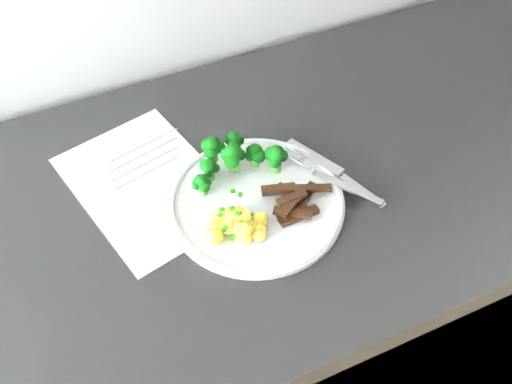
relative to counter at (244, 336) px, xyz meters
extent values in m
cube|color=black|center=(0.00, 0.01, 0.00)|extent=(2.38, 0.60, 0.89)
cube|color=white|center=(-0.12, 0.07, 0.45)|extent=(0.25, 0.31, 0.00)
cube|color=slate|center=(-0.10, 0.16, 0.45)|extent=(0.13, 0.03, 0.00)
cube|color=slate|center=(-0.10, 0.14, 0.45)|extent=(0.12, 0.03, 0.00)
cube|color=slate|center=(-0.11, 0.12, 0.45)|extent=(0.12, 0.03, 0.00)
cube|color=slate|center=(-0.11, 0.10, 0.45)|extent=(0.11, 0.03, 0.00)
cylinder|color=silver|center=(0.01, -0.03, 0.45)|extent=(0.26, 0.26, 0.01)
torus|color=silver|center=(0.01, -0.03, 0.46)|extent=(0.25, 0.25, 0.01)
cylinder|color=#367025|center=(0.01, 0.03, 0.48)|extent=(0.02, 0.02, 0.02)
sphere|color=black|center=(0.02, 0.03, 0.49)|extent=(0.02, 0.02, 0.02)
sphere|color=black|center=(0.00, 0.04, 0.50)|extent=(0.02, 0.02, 0.02)
sphere|color=black|center=(0.00, 0.03, 0.50)|extent=(0.02, 0.02, 0.02)
sphere|color=black|center=(0.01, 0.03, 0.50)|extent=(0.03, 0.03, 0.03)
cylinder|color=#367025|center=(0.04, 0.04, 0.47)|extent=(0.01, 0.01, 0.02)
sphere|color=black|center=(0.05, 0.04, 0.48)|extent=(0.01, 0.01, 0.01)
sphere|color=black|center=(0.04, 0.05, 0.48)|extent=(0.02, 0.02, 0.02)
sphere|color=black|center=(0.03, 0.04, 0.48)|extent=(0.02, 0.02, 0.02)
sphere|color=black|center=(0.04, 0.03, 0.48)|extent=(0.02, 0.02, 0.02)
sphere|color=black|center=(0.04, 0.04, 0.49)|extent=(0.02, 0.02, 0.02)
cylinder|color=#367025|center=(-0.03, 0.04, 0.47)|extent=(0.01, 0.01, 0.02)
sphere|color=black|center=(-0.02, 0.04, 0.48)|extent=(0.01, 0.01, 0.01)
sphere|color=black|center=(-0.03, 0.05, 0.48)|extent=(0.02, 0.02, 0.02)
sphere|color=black|center=(-0.03, 0.03, 0.48)|extent=(0.01, 0.01, 0.01)
sphere|color=black|center=(-0.03, 0.04, 0.49)|extent=(0.02, 0.02, 0.02)
cylinder|color=#367025|center=(0.02, 0.07, 0.48)|extent=(0.01, 0.01, 0.02)
sphere|color=black|center=(0.03, 0.06, 0.49)|extent=(0.02, 0.02, 0.02)
sphere|color=black|center=(0.01, 0.07, 0.49)|extent=(0.01, 0.01, 0.01)
sphere|color=black|center=(0.02, 0.06, 0.49)|extent=(0.02, 0.02, 0.02)
sphere|color=black|center=(0.02, 0.07, 0.50)|extent=(0.02, 0.02, 0.02)
cylinder|color=#367025|center=(-0.02, 0.06, 0.48)|extent=(0.01, 0.01, 0.02)
sphere|color=black|center=(-0.01, 0.06, 0.49)|extent=(0.02, 0.02, 0.02)
sphere|color=black|center=(-0.02, 0.07, 0.49)|extent=(0.02, 0.02, 0.02)
sphere|color=black|center=(-0.02, 0.06, 0.49)|extent=(0.02, 0.02, 0.02)
sphere|color=black|center=(-0.02, 0.06, 0.50)|extent=(0.02, 0.02, 0.02)
cylinder|color=#367025|center=(0.07, 0.01, 0.47)|extent=(0.02, 0.02, 0.02)
sphere|color=black|center=(0.08, 0.01, 0.48)|extent=(0.02, 0.02, 0.02)
sphere|color=black|center=(0.06, 0.02, 0.49)|extent=(0.02, 0.02, 0.02)
sphere|color=black|center=(0.06, 0.01, 0.48)|extent=(0.02, 0.02, 0.02)
sphere|color=black|center=(0.07, 0.01, 0.49)|extent=(0.03, 0.03, 0.03)
cylinder|color=#367025|center=(-0.05, 0.02, 0.47)|extent=(0.01, 0.01, 0.02)
sphere|color=black|center=(-0.04, 0.02, 0.48)|extent=(0.01, 0.01, 0.01)
sphere|color=black|center=(-0.05, 0.02, 0.48)|extent=(0.02, 0.02, 0.02)
sphere|color=black|center=(-0.06, 0.02, 0.48)|extent=(0.02, 0.02, 0.02)
sphere|color=black|center=(-0.05, 0.01, 0.48)|extent=(0.02, 0.02, 0.02)
sphere|color=black|center=(-0.05, 0.02, 0.48)|extent=(0.02, 0.02, 0.02)
ellipsoid|color=#FFCC47|center=(-0.03, -0.05, 0.47)|extent=(0.03, 0.03, 0.02)
ellipsoid|color=#FFCC47|center=(-0.02, -0.07, 0.47)|extent=(0.03, 0.02, 0.02)
ellipsoid|color=#FFCC47|center=(-0.01, -0.09, 0.47)|extent=(0.02, 0.02, 0.02)
ellipsoid|color=#FFCC47|center=(-0.03, -0.04, 0.47)|extent=(0.02, 0.02, 0.02)
ellipsoid|color=#FFCC47|center=(-0.02, -0.07, 0.46)|extent=(0.02, 0.02, 0.02)
ellipsoid|color=#FFCC47|center=(-0.06, -0.06, 0.47)|extent=(0.03, 0.03, 0.02)
ellipsoid|color=#FFCC47|center=(-0.03, -0.07, 0.47)|extent=(0.02, 0.02, 0.02)
ellipsoid|color=#FFCC47|center=(-0.03, -0.07, 0.47)|extent=(0.03, 0.02, 0.02)
ellipsoid|color=#FFCC47|center=(-0.04, -0.06, 0.47)|extent=(0.03, 0.03, 0.02)
ellipsoid|color=#FFCC47|center=(-0.07, -0.07, 0.47)|extent=(0.03, 0.03, 0.02)
ellipsoid|color=#FFCC47|center=(-0.05, -0.04, 0.47)|extent=(0.02, 0.02, 0.02)
ellipsoid|color=#FFCC47|center=(-0.01, -0.08, 0.46)|extent=(0.02, 0.02, 0.02)
ellipsoid|color=#FFCC47|center=(-0.06, -0.06, 0.47)|extent=(0.02, 0.02, 0.02)
ellipsoid|color=#FFCC47|center=(0.00, -0.07, 0.47)|extent=(0.02, 0.02, 0.02)
ellipsoid|color=#FFCC47|center=(-0.05, -0.04, 0.47)|extent=(0.02, 0.02, 0.02)
ellipsoid|color=#FFCC47|center=(-0.03, -0.06, 0.48)|extent=(0.02, 0.02, 0.02)
ellipsoid|color=#FFCC47|center=(-0.03, -0.08, 0.48)|extent=(0.02, 0.02, 0.02)
ellipsoid|color=#FFCC47|center=(-0.03, -0.09, 0.47)|extent=(0.02, 0.02, 0.02)
ellipsoid|color=#FFCC47|center=(-0.05, -0.07, 0.48)|extent=(0.02, 0.02, 0.02)
ellipsoid|color=#FFCC47|center=(-0.03, -0.06, 0.48)|extent=(0.02, 0.02, 0.02)
ellipsoid|color=#FFCC47|center=(-0.04, -0.08, 0.48)|extent=(0.02, 0.02, 0.02)
ellipsoid|color=#FFCC47|center=(-0.03, -0.06, 0.48)|extent=(0.02, 0.02, 0.02)
ellipsoid|color=#FFCC47|center=(-0.02, -0.06, 0.48)|extent=(0.02, 0.02, 0.02)
ellipsoid|color=#FFCC47|center=(-0.04, -0.06, 0.48)|extent=(0.02, 0.02, 0.02)
cube|color=#146008|center=(-0.02, -0.06, 0.49)|extent=(0.01, 0.01, 0.00)
cube|color=#146008|center=(-0.03, -0.06, 0.49)|extent=(0.01, 0.01, 0.00)
cube|color=#146008|center=(-0.02, -0.03, 0.49)|extent=(0.01, 0.01, 0.00)
cube|color=#146008|center=(-0.06, -0.08, 0.49)|extent=(0.01, 0.01, 0.00)
cube|color=#146008|center=(-0.03, -0.06, 0.49)|extent=(0.01, 0.01, 0.00)
cube|color=#146008|center=(-0.01, -0.07, 0.49)|extent=(0.01, 0.01, 0.00)
cube|color=#146008|center=(-0.01, -0.03, 0.49)|extent=(0.01, 0.01, 0.00)
cube|color=#146008|center=(-0.05, -0.05, 0.49)|extent=(0.01, 0.01, 0.00)
cube|color=#146008|center=(-0.03, -0.06, 0.49)|extent=(0.01, 0.01, 0.00)
cube|color=#146008|center=(-0.05, -0.08, 0.49)|extent=(0.01, 0.01, 0.00)
cube|color=#146008|center=(-0.02, -0.09, 0.48)|extent=(0.01, 0.01, 0.00)
cube|color=#146008|center=(-0.05, -0.04, 0.49)|extent=(0.01, 0.01, 0.00)
cube|color=#146008|center=(-0.05, -0.10, 0.49)|extent=(0.01, 0.01, 0.00)
cube|color=#146008|center=(-0.02, -0.09, 0.49)|extent=(0.01, 0.01, 0.00)
cube|color=black|center=(0.06, -0.08, 0.46)|extent=(0.06, 0.01, 0.01)
cube|color=black|center=(0.05, -0.07, 0.46)|extent=(0.05, 0.02, 0.01)
cube|color=black|center=(0.08, -0.05, 0.46)|extent=(0.05, 0.04, 0.01)
cube|color=black|center=(0.06, -0.04, 0.46)|extent=(0.03, 0.05, 0.01)
cube|color=black|center=(0.06, -0.06, 0.46)|extent=(0.06, 0.04, 0.01)
cube|color=black|center=(0.09, -0.05, 0.47)|extent=(0.06, 0.03, 0.01)
cube|color=black|center=(0.05, -0.03, 0.47)|extent=(0.05, 0.03, 0.01)
cube|color=black|center=(0.06, -0.06, 0.47)|extent=(0.05, 0.02, 0.01)
cube|color=black|center=(0.05, -0.07, 0.47)|extent=(0.05, 0.04, 0.01)
cube|color=black|center=(0.05, -0.08, 0.47)|extent=(0.05, 0.04, 0.01)
cube|color=silver|center=(0.14, -0.07, 0.46)|extent=(0.07, 0.11, 0.02)
cube|color=silver|center=(0.11, 0.00, 0.47)|extent=(0.03, 0.03, 0.01)
cylinder|color=silver|center=(0.10, 0.02, 0.47)|extent=(0.02, 0.04, 0.00)
cylinder|color=silver|center=(0.10, 0.02, 0.47)|extent=(0.02, 0.04, 0.00)
cylinder|color=silver|center=(0.10, 0.02, 0.47)|extent=(0.02, 0.04, 0.00)
cylinder|color=silver|center=(0.09, 0.02, 0.47)|extent=(0.02, 0.04, 0.00)
cube|color=silver|center=(0.13, 0.01, 0.46)|extent=(0.05, 0.10, 0.01)
cube|color=silver|center=(0.16, -0.07, 0.45)|extent=(0.04, 0.09, 0.02)
camera|label=1|loc=(-0.22, -0.54, 1.15)|focal=43.28mm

